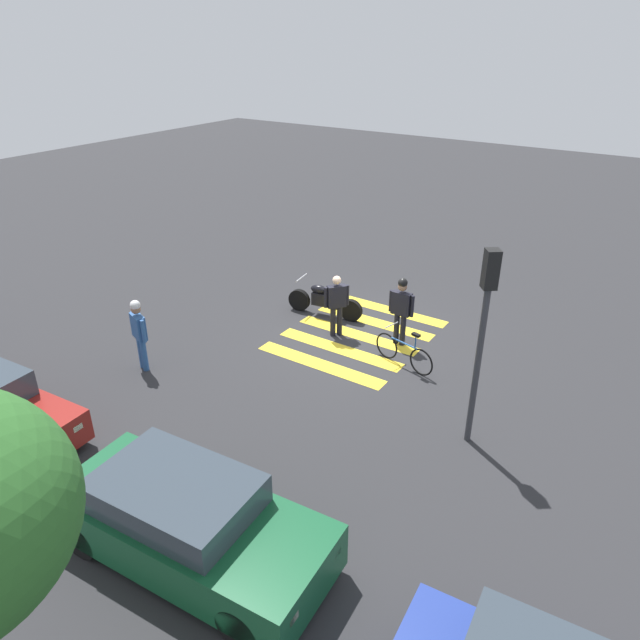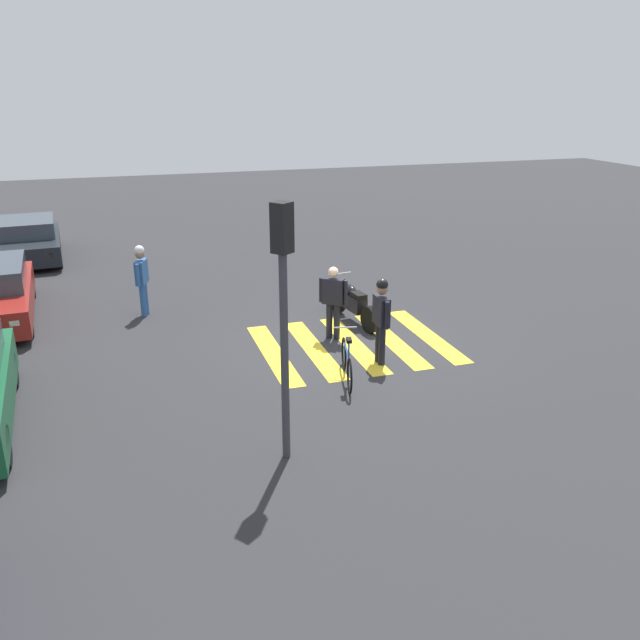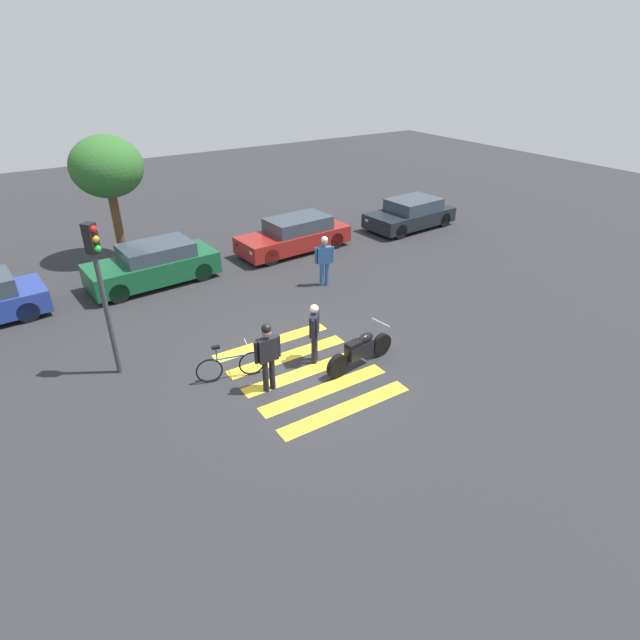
% 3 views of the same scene
% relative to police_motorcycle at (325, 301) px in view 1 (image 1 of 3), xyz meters
% --- Properties ---
extents(ground_plane, '(60.00, 60.00, 0.00)m').
position_rel_police_motorcycle_xyz_m(ground_plane, '(-1.36, 0.50, -0.46)').
color(ground_plane, '#2B2B2D').
extents(police_motorcycle, '(2.21, 0.64, 1.03)m').
position_rel_police_motorcycle_xyz_m(police_motorcycle, '(0.00, 0.00, 0.00)').
color(police_motorcycle, black).
rests_on(police_motorcycle, ground_plane).
extents(leaning_bicycle, '(1.68, 0.56, 0.99)m').
position_rel_police_motorcycle_xyz_m(leaning_bicycle, '(-3.05, 1.27, -0.08)').
color(leaning_bicycle, black).
rests_on(leaning_bicycle, ground_plane).
extents(officer_on_foot, '(0.46, 0.53, 1.66)m').
position_rel_police_motorcycle_xyz_m(officer_on_foot, '(-0.88, 0.81, 0.49)').
color(officer_on_foot, black).
rests_on(officer_on_foot, ground_plane).
extents(officer_by_motorcycle, '(0.68, 0.24, 1.80)m').
position_rel_police_motorcycle_xyz_m(officer_by_motorcycle, '(-2.47, 0.33, 0.59)').
color(officer_by_motorcycle, black).
rests_on(officer_by_motorcycle, ground_plane).
extents(pedestrian_bystander, '(0.63, 0.35, 1.77)m').
position_rel_police_motorcycle_xyz_m(pedestrian_bystander, '(2.00, 4.74, 0.56)').
color(pedestrian_bystander, '#2D5999').
rests_on(pedestrian_bystander, ground_plane).
extents(crosswalk_stripes, '(3.43, 4.05, 0.01)m').
position_rel_police_motorcycle_xyz_m(crosswalk_stripes, '(-1.36, 0.50, -0.45)').
color(crosswalk_stripes, yellow).
rests_on(crosswalk_stripes, ground_plane).
extents(car_green_compact, '(4.43, 2.09, 1.40)m').
position_rel_police_motorcycle_xyz_m(car_green_compact, '(-2.84, 8.07, 0.22)').
color(car_green_compact, black).
rests_on(car_green_compact, ground_plane).
extents(traffic_light_pole, '(0.34, 0.35, 3.92)m').
position_rel_police_motorcycle_xyz_m(traffic_light_pole, '(-5.32, 3.06, 2.20)').
color(traffic_light_pole, '#38383D').
rests_on(traffic_light_pole, ground_plane).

